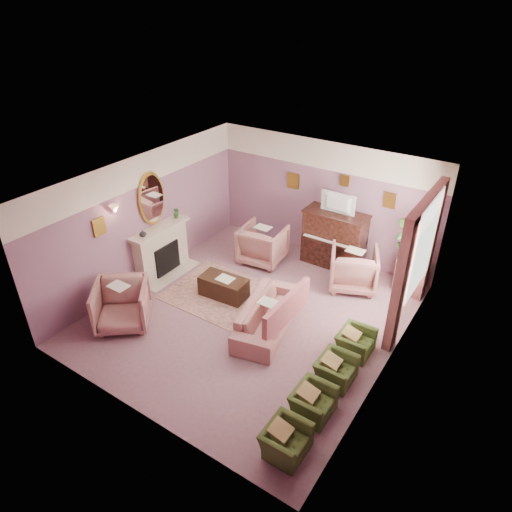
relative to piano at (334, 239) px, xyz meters
The scene contains 48 objects.
floor 2.80m from the piano, 100.57° to the right, with size 5.50×6.00×0.01m, color #865B65.
ceiling 3.47m from the piano, 100.57° to the right, with size 5.50×6.00×0.01m, color white.
wall_back 0.96m from the piano, 147.38° to the left, with size 5.50×0.02×2.80m, color #714E72.
wall_front 5.75m from the piano, 95.03° to the right, with size 5.50×0.02×2.80m, color #714E72.
wall_left 4.28m from the piano, 140.49° to the right, with size 0.02×6.00×2.80m, color #714E72.
wall_right 3.58m from the piano, 49.98° to the right, with size 0.02×6.00×2.80m, color #714E72.
picture_rail_band 1.92m from the piano, 148.20° to the left, with size 5.50×0.01×0.65m, color white.
stripe_panel 2.66m from the piano, 31.69° to the right, with size 0.01×3.00×2.15m, color #A5B496.
fireplace_surround 3.96m from the piano, 141.25° to the right, with size 0.30×1.40×1.10m, color beige.
fireplace_inset 3.89m from the piano, 140.33° to the right, with size 0.18×0.72×0.68m, color black.
fire_ember 3.88m from the piano, 139.95° to the right, with size 0.06×0.54×0.10m, color #F63214.
mantel_shelf 3.97m from the piano, 140.98° to the right, with size 0.40×1.55×0.07m, color beige.
hearth 3.86m from the piano, 139.37° to the right, with size 0.55×1.50×0.02m, color beige.
mirror_frame 4.21m from the piano, 142.22° to the right, with size 0.04×0.72×1.20m, color #B2872B.
mirror_glass 4.19m from the piano, 142.01° to the right, with size 0.01×0.60×1.06m, color white.
sconce_shade 4.90m from the piano, 131.47° to the right, with size 0.20×0.20×0.16m, color #FF9F7C.
piano is the anchor object (origin of this frame).
piano_keyshelf 0.36m from the piano, 90.00° to the right, with size 1.30×0.12×0.06m, color black.
piano_keys 0.37m from the piano, 90.00° to the right, with size 1.20×0.08×0.02m, color silver.
piano_top 0.66m from the piano, ahead, with size 1.45×0.65×0.04m, color black.
television 0.95m from the piano, 90.00° to the right, with size 0.80×0.12×0.48m, color black.
print_back_left 1.71m from the piano, 167.85° to the left, with size 0.30×0.03×0.38m, color #B2872B.
print_back_right 1.57m from the piano, 14.93° to the left, with size 0.26×0.03×0.34m, color #B2872B.
print_back_mid 1.38m from the piano, 90.00° to the left, with size 0.22×0.03×0.26m, color #B2872B.
print_left_wall 5.15m from the piano, 129.60° to the right, with size 0.03×0.28×0.36m, color #B2872B.
window_blind 2.69m from the piano, 27.19° to the right, with size 0.03×1.40×1.80m, color silver.
curtain_left 3.02m from the piano, 44.04° to the right, with size 0.16×0.34×2.60m, color #9E4D53.
curtain_right 2.23m from the piano, ahead, with size 0.16×0.34×2.60m, color #9E4D53.
pelmet 3.07m from the piano, 28.06° to the right, with size 0.16×2.20×0.16m, color #9E4D53.
mantel_plant 3.67m from the piano, 147.67° to the right, with size 0.16×0.16×0.28m, color #295320.
mantel_vase 4.30m from the piano, 135.67° to the right, with size 0.16×0.16×0.16m, color white.
area_rug 2.84m from the piano, 117.24° to the right, with size 2.50×1.80×0.01m, color #9F6E5E.
coffee_table 2.85m from the piano, 118.38° to the right, with size 1.00×0.50×0.45m, color black.
table_paper 2.80m from the piano, 117.48° to the right, with size 0.35×0.28×0.01m, color beige.
sofa 2.84m from the piano, 90.14° to the right, with size 0.68×2.04×0.82m, color #A46B64.
sofa_throw 2.86m from the piano, 82.09° to the right, with size 0.10×1.54×0.57m, color #9E4D53.
floral_armchair_left 1.66m from the piano, 150.79° to the right, with size 0.97×0.97×1.01m, color #A46B64.
floral_armchair_right 1.01m from the piano, 39.27° to the right, with size 0.97×0.97×1.01m, color #A46B64.
floral_armchair_front 4.92m from the piano, 118.95° to the right, with size 0.97×0.97×1.01m, color #A46B64.
olive_chair_a 5.29m from the piano, 71.65° to the right, with size 0.47×0.67×0.58m, color #3B4D1F.
olive_chair_b 4.52m from the piano, 68.37° to the right, with size 0.47×0.67×0.58m, color #3B4D1F.
olive_chair_c 3.77m from the piano, 63.75° to the right, with size 0.47×0.67×0.58m, color #3B4D1F.
olive_chair_d 3.06m from the piano, 56.90° to the right, with size 0.47×0.67×0.58m, color #3B4D1F.
side_table 1.81m from the piano, ahead, with size 0.52×0.52×0.70m, color beige.
side_plant_big 1.80m from the piano, ahead, with size 0.30×0.30×0.34m, color #295320.
side_plant_small 1.93m from the piano, ahead, with size 0.16×0.16×0.28m, color #295320.
palm_pot 1.85m from the piano, ahead, with size 0.34×0.34×0.34m, color #B16256.
palm_plant 1.83m from the piano, ahead, with size 0.76×0.76×1.44m, color #295320.
Camera 1 is at (4.12, -6.04, 5.69)m, focal length 32.00 mm.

